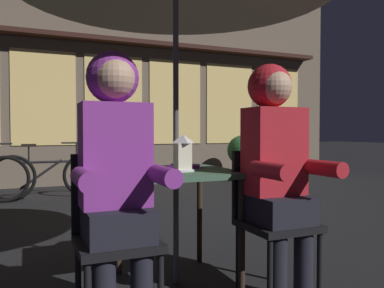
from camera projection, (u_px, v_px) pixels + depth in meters
ground_plane at (176, 283)px, 2.54m from camera, size 60.00×60.00×0.00m
cafe_table at (176, 185)px, 2.52m from camera, size 0.72×0.72×0.74m
lantern at (183, 152)px, 2.41m from camera, size 0.11×0.11×0.23m
chair_left at (114, 228)px, 2.00m from camera, size 0.40×0.40×0.87m
chair_right at (271, 213)px, 2.37m from camera, size 0.40×0.40×0.87m
person_left_hooded at (116, 160)px, 1.93m from camera, size 0.45×0.56×1.40m
person_right_hooded at (277, 155)px, 2.31m from camera, size 0.45×0.56×1.40m
shopfront_building at (110, 26)px, 7.66m from camera, size 10.00×0.93×6.20m
bicycle_third at (50, 175)px, 5.77m from camera, size 1.68×0.09×0.84m
book at (185, 166)px, 2.64m from camera, size 0.24×0.21×0.02m
potted_plant at (242, 154)px, 7.82m from camera, size 0.60×0.60×0.92m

